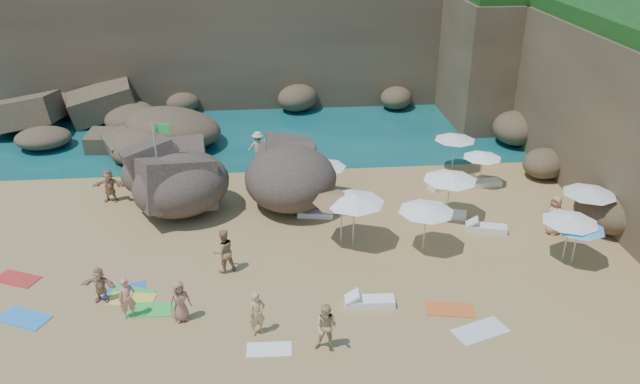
{
  "coord_description": "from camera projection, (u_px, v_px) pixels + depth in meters",
  "views": [
    {
      "loc": [
        -0.21,
        -21.67,
        13.94
      ],
      "look_at": [
        2.0,
        3.0,
        2.0
      ],
      "focal_mm": 35.0,
      "sensor_mm": 36.0,
      "label": 1
    }
  ],
  "objects": [
    {
      "name": "person_stand_0",
      "position": [
        127.0,
        299.0,
        22.29
      ],
      "size": [
        0.68,
        0.53,
        1.64
      ],
      "primitive_type": "imported",
      "rotation": [
        0.0,
        0.0,
        0.25
      ],
      "color": "tan",
      "rests_on": "ground"
    },
    {
      "name": "lounger_1",
      "position": [
        447.0,
        214.0,
        29.63
      ],
      "size": [
        1.92,
        1.13,
        0.28
      ],
      "primitive_type": "cube",
      "rotation": [
        0.0,
        0.0,
        -0.31
      ],
      "color": "white",
      "rests_on": "ground"
    },
    {
      "name": "lounger_0",
      "position": [
        315.0,
        214.0,
        29.64
      ],
      "size": [
        1.74,
        0.86,
        0.26
      ],
      "primitive_type": "cube",
      "rotation": [
        0.0,
        0.0,
        -0.19
      ],
      "color": "white",
      "rests_on": "ground"
    },
    {
      "name": "person_stand_1",
      "position": [
        224.0,
        251.0,
        25.02
      ],
      "size": [
        1.13,
        1.04,
        1.88
      ],
      "primitive_type": "imported",
      "rotation": [
        0.0,
        0.0,
        3.59
      ],
      "color": "#A57B52",
      "rests_on": "ground"
    },
    {
      "name": "person_lie_2",
      "position": [
        181.0,
        315.0,
        22.42
      ],
      "size": [
        1.34,
        1.76,
        0.42
      ],
      "primitive_type": "imported",
      "rotation": [
        0.0,
        0.0,
        0.41
      ],
      "color": "#A56D52",
      "rests_on": "ground"
    },
    {
      "name": "person_lie_3",
      "position": [
        102.0,
        297.0,
        23.44
      ],
      "size": [
        1.63,
        1.71,
        0.38
      ],
      "primitive_type": "imported",
      "rotation": [
        0.0,
        0.0,
        -0.23
      ],
      "color": "tan",
      "rests_on": "ground"
    },
    {
      "name": "seawater",
      "position": [
        268.0,
        76.0,
        52.43
      ],
      "size": [
        120.0,
        120.0,
        0.0
      ],
      "primitive_type": "plane",
      "color": "#0C4751",
      "rests_on": "ground"
    },
    {
      "name": "towel_3",
      "position": [
        150.0,
        310.0,
        23.03
      ],
      "size": [
        1.8,
        0.97,
        0.03
      ],
      "primitive_type": "cube",
      "rotation": [
        0.0,
        0.0,
        -0.05
      ],
      "color": "green",
      "rests_on": "ground"
    },
    {
      "name": "parasol_9",
      "position": [
        354.0,
        198.0,
        26.33
      ],
      "size": [
        2.62,
        2.62,
        2.48
      ],
      "color": "silver",
      "rests_on": "ground"
    },
    {
      "name": "parasol_1",
      "position": [
        324.0,
        164.0,
        30.58
      ],
      "size": [
        2.2,
        2.2,
        2.08
      ],
      "color": "silver",
      "rests_on": "ground"
    },
    {
      "name": "parasol_11",
      "position": [
        571.0,
        218.0,
        25.34
      ],
      "size": [
        2.27,
        2.27,
        2.15
      ],
      "color": "silver",
      "rests_on": "ground"
    },
    {
      "name": "flag_pole",
      "position": [
        159.0,
        154.0,
        29.22
      ],
      "size": [
        0.86,
        0.32,
        4.48
      ],
      "color": "silver",
      "rests_on": "ground"
    },
    {
      "name": "lounger_5",
      "position": [
        370.0,
        302.0,
        23.26
      ],
      "size": [
        1.88,
        0.7,
        0.29
      ],
      "primitive_type": "cube",
      "rotation": [
        0.0,
        0.0,
        -0.04
      ],
      "color": "white",
      "rests_on": "ground"
    },
    {
      "name": "towel_7",
      "position": [
        17.0,
        279.0,
        24.87
      ],
      "size": [
        1.96,
        1.5,
        0.03
      ],
      "primitive_type": "cube",
      "rotation": [
        0.0,
        0.0,
        -0.4
      ],
      "color": "red",
      "rests_on": "ground"
    },
    {
      "name": "parasol_6",
      "position": [
        342.0,
        198.0,
        26.55
      ],
      "size": [
        2.51,
        2.51,
        2.38
      ],
      "color": "silver",
      "rests_on": "ground"
    },
    {
      "name": "person_stand_5",
      "position": [
        109.0,
        186.0,
        30.78
      ],
      "size": [
        1.62,
        0.59,
        1.71
      ],
      "primitive_type": "imported",
      "rotation": [
        0.0,
        0.0,
        -0.09
      ],
      "color": "#AD7F56",
      "rests_on": "ground"
    },
    {
      "name": "person_stand_3",
      "position": [
        306.0,
        196.0,
        29.83
      ],
      "size": [
        0.74,
        1.03,
        1.63
      ],
      "primitive_type": "imported",
      "rotation": [
        0.0,
        0.0,
        1.17
      ],
      "color": "#905848",
      "rests_on": "ground"
    },
    {
      "name": "parasol_0",
      "position": [
        283.0,
        138.0,
        33.81
      ],
      "size": [
        2.2,
        2.2,
        2.08
      ],
      "color": "silver",
      "rests_on": "ground"
    },
    {
      "name": "parasol_8",
      "position": [
        590.0,
        190.0,
        27.59
      ],
      "size": [
        2.33,
        2.33,
        2.21
      ],
      "color": "silver",
      "rests_on": "ground"
    },
    {
      "name": "parasol_2",
      "position": [
        482.0,
        155.0,
        32.09
      ],
      "size": [
        1.99,
        1.99,
        1.88
      ],
      "color": "silver",
      "rests_on": "ground"
    },
    {
      "name": "lounger_4",
      "position": [
        483.0,
        183.0,
        32.71
      ],
      "size": [
        1.94,
        0.79,
        0.3
      ],
      "primitive_type": "cube",
      "rotation": [
        0.0,
        0.0,
        0.09
      ],
      "color": "silver",
      "rests_on": "ground"
    },
    {
      "name": "towel_13",
      "position": [
        480.0,
        331.0,
        21.92
      ],
      "size": [
        2.14,
        1.55,
        0.03
      ],
      "primitive_type": "cube",
      "rotation": [
        0.0,
        0.0,
        0.34
      ],
      "color": "silver",
      "rests_on": "ground"
    },
    {
      "name": "rock_outcrop",
      "position": [
        223.0,
        193.0,
        32.0
      ],
      "size": [
        8.65,
        7.23,
        3.03
      ],
      "primitive_type": null,
      "rotation": [
        0.0,
        0.0,
        0.23
      ],
      "color": "brown",
      "rests_on": "ground"
    },
    {
      "name": "lounger_2",
      "position": [
        447.0,
        184.0,
        32.57
      ],
      "size": [
        2.05,
        1.32,
        0.3
      ],
      "primitive_type": "cube",
      "rotation": [
        0.0,
        0.0,
        0.38
      ],
      "color": "white",
      "rests_on": "ground"
    },
    {
      "name": "person_lie_4",
      "position": [
        258.0,
        329.0,
        21.74
      ],
      "size": [
        1.19,
        1.73,
        0.39
      ],
      "primitive_type": "imported",
      "rotation": [
        0.0,
        0.0,
        0.4
      ],
      "color": "tan",
      "rests_on": "ground"
    },
    {
      "name": "person_stand_2",
      "position": [
        258.0,
        147.0,
        35.24
      ],
      "size": [
        1.27,
        0.71,
        1.86
      ],
      "primitive_type": "imported",
      "rotation": [
        0.0,
        0.0,
        2.96
      ],
      "color": "#E8C484",
      "rests_on": "ground"
    },
    {
      "name": "cliff_back",
      "position": [
        294.0,
        40.0,
        46.37
      ],
      "size": [
        44.0,
        8.0,
        8.0
      ],
      "primitive_type": "cube",
      "color": "brown",
      "rests_on": "ground"
    },
    {
      "name": "parasol_5",
      "position": [
        291.0,
        182.0,
        29.04
      ],
      "size": [
        2.0,
        2.0,
        1.89
      ],
      "color": "silver",
      "rests_on": "ground"
    },
    {
      "name": "parasol_3",
      "position": [
        455.0,
        137.0,
        33.86
      ],
      "size": [
        2.23,
        2.23,
        2.11
      ],
      "color": "silver",
      "rests_on": "ground"
    },
    {
      "name": "towel_4",
      "position": [
        132.0,
        299.0,
        23.63
      ],
      "size": [
        1.84,
        1.13,
        0.03
      ],
      "primitive_type": "cube",
      "rotation": [
        0.0,
        0.0,
        -0.17
      ],
      "color": "yellow",
      "rests_on": "ground"
    },
    {
      "name": "person_lie_5",
      "position": [
        327.0,
        342.0,
        20.89
      ],
      "size": [
        1.36,
        1.94,
        0.67
      ],
      "primitive_type": "imported",
      "rotation": [
        0.0,
        0.0,
        -0.32
      ],
      "color": "tan",
      "rests_on": "ground"
    },
    {
      "name": "towel_5",
      "position": [
        269.0,
        349.0,
        21.04
      ],
      "size": [
        1.54,
        0.81,
        0.03
      ],
      "primitive_type": "cube",
      "rotation": [
        0.0,
        0.0,
        -0.03
      ],
      "color": "white",
      "rests_on": "ground"
    },
    {
      "name": "cliff_corner",
      "position": [
        514.0,
        51.0,
        43.09
      ],
      "size": [
        10.0,
        12.0,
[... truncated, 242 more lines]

